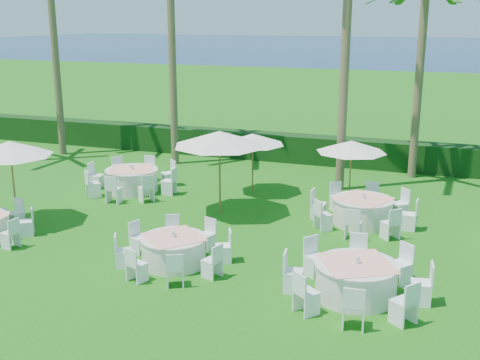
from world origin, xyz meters
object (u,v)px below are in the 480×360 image
object	(u,v)px
banquet_table_d	(132,179)
umbrella_d	(351,146)
banquet_table_f	(363,210)
umbrella_a	(10,149)
umbrella_b	(219,139)
banquet_table_b	(174,250)
banquet_table_c	(356,279)
umbrella_c	(253,139)

from	to	relation	value
banquet_table_d	umbrella_d	xyz separation A→B (m)	(7.89, 1.05, 1.61)
banquet_table_f	umbrella_d	size ratio (longest dim) A/B	1.39
umbrella_a	umbrella_b	distance (m)	6.44
umbrella_a	umbrella_b	xyz separation A→B (m)	(5.65, 3.09, 0.11)
banquet_table_b	umbrella_a	world-z (taller)	umbrella_a
umbrella_d	banquet_table_f	bearing A→B (deg)	-67.79
banquet_table_c	umbrella_a	size ratio (longest dim) A/B	1.28
banquet_table_b	umbrella_b	bearing A→B (deg)	95.36
banquet_table_d	umbrella_b	bearing A→B (deg)	-18.10
banquet_table_d	umbrella_d	world-z (taller)	umbrella_d
banquet_table_d	banquet_table_f	size ratio (longest dim) A/B	1.03
banquet_table_b	banquet_table_f	bearing A→B (deg)	49.51
umbrella_a	umbrella_c	bearing A→B (deg)	44.10
banquet_table_c	umbrella_a	xyz separation A→B (m)	(-10.87, 1.54, 1.97)
banquet_table_b	umbrella_c	distance (m)	7.14
banquet_table_b	umbrella_d	size ratio (longest dim) A/B	1.26
banquet_table_b	banquet_table_f	size ratio (longest dim) A/B	0.91
umbrella_c	umbrella_d	xyz separation A→B (m)	(3.60, -0.26, 0.04)
umbrella_a	banquet_table_c	bearing A→B (deg)	-8.08
umbrella_c	umbrella_d	bearing A→B (deg)	-4.08
banquet_table_d	umbrella_c	size ratio (longest dim) A/B	1.47
banquet_table_d	umbrella_b	size ratio (longest dim) A/B	1.14
banquet_table_c	umbrella_a	distance (m)	11.15
banquet_table_d	umbrella_a	world-z (taller)	umbrella_a
umbrella_a	umbrella_c	xyz separation A→B (m)	(5.90, 5.72, -0.39)
umbrella_c	umbrella_a	bearing A→B (deg)	-135.90
umbrella_b	banquet_table_d	bearing A→B (deg)	161.90
banquet_table_b	umbrella_d	bearing A→B (deg)	62.79
banquet_table_f	umbrella_b	bearing A→B (deg)	-172.93
banquet_table_c	banquet_table_d	world-z (taller)	banquet_table_d
umbrella_a	umbrella_d	xyz separation A→B (m)	(9.50, 5.46, -0.35)
umbrella_c	umbrella_d	distance (m)	3.61
banquet_table_f	umbrella_d	distance (m)	2.54
banquet_table_d	banquet_table_f	distance (m)	8.66
banquet_table_b	banquet_table_f	world-z (taller)	banquet_table_f
banquet_table_f	umbrella_d	bearing A→B (deg)	112.21
banquet_table_f	umbrella_c	size ratio (longest dim) A/B	1.42
banquet_table_c	banquet_table_d	distance (m)	11.00
umbrella_d	umbrella_a	bearing A→B (deg)	-150.12
banquet_table_d	umbrella_c	bearing A→B (deg)	16.99
banquet_table_f	umbrella_a	distance (m)	11.05
banquet_table_b	banquet_table_c	xyz separation A→B (m)	(4.81, -0.30, 0.04)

